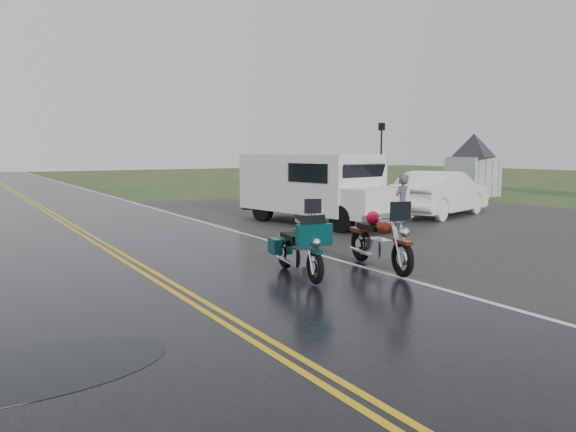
{
  "coord_description": "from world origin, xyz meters",
  "views": [
    {
      "loc": [
        -3.14,
        -7.8,
        2.34
      ],
      "look_at": [
        2.8,
        2.0,
        1.0
      ],
      "focal_mm": 35.0,
      "sensor_mm": 36.0,
      "label": 1
    }
  ],
  "objects_px": {
    "van_white": "(342,194)",
    "motorcycle_silver": "(314,231)",
    "motorcycle_red": "(403,244)",
    "motorcycle_teal": "(315,253)",
    "sedan_white": "(440,194)",
    "visitor_center": "(474,149)",
    "lamp_post_far_right": "(381,161)",
    "person_at_van": "(401,204)"
  },
  "relations": [
    {
      "from": "sedan_white",
      "to": "lamp_post_far_right",
      "type": "bearing_deg",
      "value": -40.9
    },
    {
      "from": "visitor_center",
      "to": "motorcycle_teal",
      "type": "distance_m",
      "value": 21.58
    },
    {
      "from": "person_at_van",
      "to": "van_white",
      "type": "bearing_deg",
      "value": -37.74
    },
    {
      "from": "person_at_van",
      "to": "visitor_center",
      "type": "bearing_deg",
      "value": -164.25
    },
    {
      "from": "van_white",
      "to": "sedan_white",
      "type": "height_order",
      "value": "van_white"
    },
    {
      "from": "motorcycle_teal",
      "to": "person_at_van",
      "type": "bearing_deg",
      "value": 46.12
    },
    {
      "from": "sedan_white",
      "to": "visitor_center",
      "type": "bearing_deg",
      "value": -74.23
    },
    {
      "from": "van_white",
      "to": "lamp_post_far_right",
      "type": "relative_size",
      "value": 1.58
    },
    {
      "from": "motorcycle_teal",
      "to": "person_at_van",
      "type": "xyz_separation_m",
      "value": [
        5.78,
        4.15,
        0.22
      ]
    },
    {
      "from": "van_white",
      "to": "motorcycle_silver",
      "type": "bearing_deg",
      "value": -146.51
    },
    {
      "from": "motorcycle_teal",
      "to": "van_white",
      "type": "distance_m",
      "value": 6.33
    },
    {
      "from": "motorcycle_silver",
      "to": "sedan_white",
      "type": "relative_size",
      "value": 0.43
    },
    {
      "from": "motorcycle_silver",
      "to": "sedan_white",
      "type": "bearing_deg",
      "value": 49.24
    },
    {
      "from": "motorcycle_red",
      "to": "visitor_center",
      "type": "bearing_deg",
      "value": 49.15
    },
    {
      "from": "motorcycle_silver",
      "to": "van_white",
      "type": "xyz_separation_m",
      "value": [
        2.71,
        2.63,
        0.53
      ]
    },
    {
      "from": "visitor_center",
      "to": "motorcycle_silver",
      "type": "height_order",
      "value": "visitor_center"
    },
    {
      "from": "motorcycle_silver",
      "to": "person_at_van",
      "type": "relative_size",
      "value": 1.27
    },
    {
      "from": "motorcycle_red",
      "to": "sedan_white",
      "type": "distance_m",
      "value": 10.45
    },
    {
      "from": "motorcycle_red",
      "to": "lamp_post_far_right",
      "type": "height_order",
      "value": "lamp_post_far_right"
    },
    {
      "from": "visitor_center",
      "to": "van_white",
      "type": "relative_size",
      "value": 2.76
    },
    {
      "from": "motorcycle_red",
      "to": "person_at_van",
      "type": "bearing_deg",
      "value": 59.46
    },
    {
      "from": "motorcycle_silver",
      "to": "lamp_post_far_right",
      "type": "distance_m",
      "value": 14.96
    },
    {
      "from": "visitor_center",
      "to": "lamp_post_far_right",
      "type": "bearing_deg",
      "value": 174.85
    },
    {
      "from": "motorcycle_silver",
      "to": "van_white",
      "type": "height_order",
      "value": "van_white"
    },
    {
      "from": "motorcycle_red",
      "to": "motorcycle_teal",
      "type": "height_order",
      "value": "motorcycle_red"
    },
    {
      "from": "van_white",
      "to": "lamp_post_far_right",
      "type": "distance_m",
      "value": 11.15
    },
    {
      "from": "motorcycle_red",
      "to": "lamp_post_far_right",
      "type": "xyz_separation_m",
      "value": [
        10.51,
        12.89,
        1.16
      ]
    },
    {
      "from": "motorcycle_silver",
      "to": "visitor_center",
      "type": "bearing_deg",
      "value": 53.07
    },
    {
      "from": "motorcycle_teal",
      "to": "sedan_white",
      "type": "xyz_separation_m",
      "value": [
        9.62,
        6.34,
        0.2
      ]
    },
    {
      "from": "motorcycle_red",
      "to": "sedan_white",
      "type": "height_order",
      "value": "sedan_white"
    },
    {
      "from": "motorcycle_teal",
      "to": "sedan_white",
      "type": "bearing_deg",
      "value": 43.79
    },
    {
      "from": "motorcycle_red",
      "to": "van_white",
      "type": "distance_m",
      "value": 5.75
    },
    {
      "from": "person_at_van",
      "to": "sedan_white",
      "type": "xyz_separation_m",
      "value": [
        3.84,
        2.19,
        -0.02
      ]
    },
    {
      "from": "van_white",
      "to": "sedan_white",
      "type": "xyz_separation_m",
      "value": [
        5.5,
        1.57,
        -0.34
      ]
    },
    {
      "from": "van_white",
      "to": "lamp_post_far_right",
      "type": "bearing_deg",
      "value": 33.37
    },
    {
      "from": "motorcycle_silver",
      "to": "van_white",
      "type": "relative_size",
      "value": 0.36
    },
    {
      "from": "sedan_white",
      "to": "motorcycle_silver",
      "type": "bearing_deg",
      "value": 98.4
    },
    {
      "from": "lamp_post_far_right",
      "to": "visitor_center",
      "type": "bearing_deg",
      "value": -5.15
    },
    {
      "from": "motorcycle_red",
      "to": "lamp_post_far_right",
      "type": "distance_m",
      "value": 16.67
    },
    {
      "from": "motorcycle_teal",
      "to": "visitor_center",
      "type": "bearing_deg",
      "value": 44.27
    },
    {
      "from": "motorcycle_silver",
      "to": "lamp_post_far_right",
      "type": "xyz_separation_m",
      "value": [
        10.73,
        10.35,
        1.22
      ]
    },
    {
      "from": "visitor_center",
      "to": "sedan_white",
      "type": "relative_size",
      "value": 3.31
    }
  ]
}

